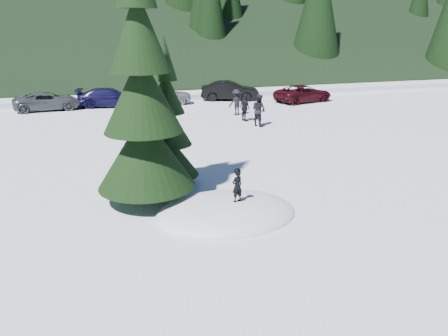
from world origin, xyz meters
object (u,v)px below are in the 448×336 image
object	(u,v)px
spruce_tall	(143,104)
car_4	(162,94)
child_skier	(237,186)
adult_2	(236,102)
car_2	(48,101)
car_5	(230,91)
adult_1	(245,108)
car_6	(303,93)
car_3	(110,97)
adult_0	(259,110)
spruce_short	(167,130)

from	to	relation	value
spruce_tall	car_4	size ratio (longest dim) A/B	1.96
child_skier	adult_2	world-z (taller)	adult_2
spruce_tall	car_2	xyz separation A→B (m)	(-4.26, 19.16, -2.68)
adult_2	car_5	distance (m)	6.20
car_4	adult_1	bearing A→B (deg)	-146.12
car_4	car_6	size ratio (longest dim) A/B	0.93
car_3	car_6	size ratio (longest dim) A/B	0.99
adult_0	car_2	xyz separation A→B (m)	(-12.22, 9.32, -0.30)
spruce_short	car_5	xyz separation A→B (m)	(8.35, 18.02, -1.35)
child_skier	car_3	bearing A→B (deg)	-100.83
car_2	car_4	size ratio (longest dim) A/B	1.05
car_3	car_6	xyz separation A→B (m)	(14.57, -2.34, -0.02)
car_3	adult_2	bearing A→B (deg)	-115.58
car_2	car_6	size ratio (longest dim) A/B	0.97
spruce_short	adult_2	size ratio (longest dim) A/B	3.14
spruce_tall	car_3	distance (m)	19.42
child_skier	car_3	distance (m)	21.40
car_3	adult_1	bearing A→B (deg)	-124.55
car_3	car_4	bearing A→B (deg)	-79.21
adult_0	adult_2	xyz separation A→B (m)	(-0.15, 3.57, -0.08)
spruce_tall	adult_2	xyz separation A→B (m)	(7.81, 13.41, -2.46)
spruce_tall	car_4	world-z (taller)	spruce_tall
spruce_short	car_4	bearing A→B (deg)	80.91
car_5	car_6	world-z (taller)	car_5
spruce_short	child_skier	size ratio (longest dim) A/B	5.36
car_2	adult_1	bearing A→B (deg)	-128.07
spruce_tall	car_4	bearing A→B (deg)	78.67
spruce_tall	adult_1	world-z (taller)	spruce_tall
spruce_short	car_2	size ratio (longest dim) A/B	1.17
spruce_short	car_3	size ratio (longest dim) A/B	1.15
adult_0	car_5	world-z (taller)	adult_0
child_skier	adult_0	world-z (taller)	adult_0
child_skier	adult_2	bearing A→B (deg)	-126.57
car_4	spruce_short	bearing A→B (deg)	178.86
spruce_tall	adult_1	bearing A→B (deg)	56.09
spruce_short	car_2	distance (m)	18.58
adult_1	adult_2	xyz separation A→B (m)	(0.15, 2.02, 0.01)
spruce_short	car_5	size ratio (longest dim) A/B	1.17
spruce_short	car_5	distance (m)	19.90
car_2	car_4	xyz separation A→B (m)	(8.11, 0.06, 0.11)
adult_0	car_4	bearing A→B (deg)	-0.53
adult_2	car_6	world-z (taller)	adult_2
car_3	car_5	world-z (taller)	car_5
spruce_tall	adult_1	xyz separation A→B (m)	(7.66, 11.39, -2.47)
adult_1	car_4	distance (m)	8.70
spruce_short	adult_1	size ratio (longest dim) A/B	3.17
car_6	adult_1	bearing A→B (deg)	114.60
adult_1	car_3	bearing A→B (deg)	30.79
car_3	car_5	size ratio (longest dim) A/B	1.02
adult_0	adult_2	bearing A→B (deg)	-21.79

